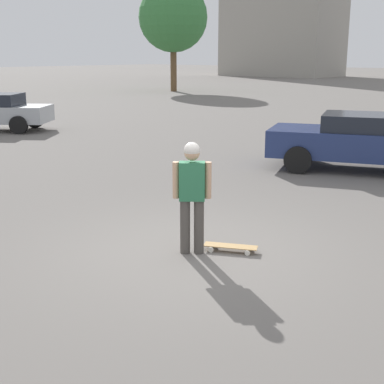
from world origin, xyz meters
name	(u,v)px	position (x,y,z in m)	size (l,w,h in m)	color
ground_plane	(192,253)	(0.00, 0.00, 0.00)	(220.00, 220.00, 0.00)	slate
person	(192,190)	(0.00, 0.00, 0.97)	(0.46, 0.39, 1.66)	#4C4742
skateboard	(230,247)	(0.40, 0.42, 0.07)	(0.81, 0.54, 0.09)	tan
car_parked_near	(359,140)	(-0.60, 7.19, 0.76)	(4.73, 3.28, 1.42)	navy
tree_distant	(173,17)	(-24.27, 26.27, 5.62)	(5.33, 5.33, 8.31)	brown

